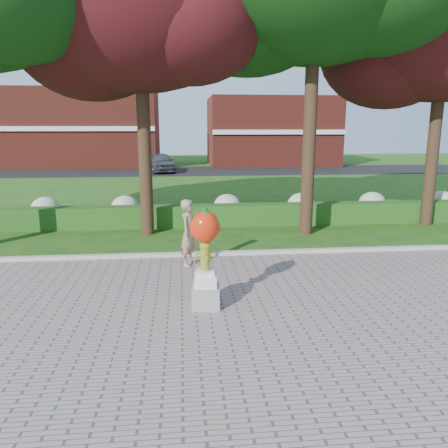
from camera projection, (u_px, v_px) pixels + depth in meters
name	position (u px, v px, depth m)	size (l,w,h in m)	color
ground	(220.00, 296.00, 9.63)	(100.00, 100.00, 0.00)	#1A4D13
walkway	(246.00, 409.00, 5.74)	(40.00, 14.00, 0.04)	gray
curb	(211.00, 254.00, 12.52)	(40.00, 0.18, 0.15)	#ADADA5
lawn_hedge	(203.00, 216.00, 16.34)	(24.00, 0.70, 0.80)	#214D16
hydrangea_row	(216.00, 207.00, 17.33)	(20.10, 1.10, 0.99)	#BBBB8F
street	(191.00, 171.00, 36.82)	(50.00, 8.00, 0.02)	black
building_left	(82.00, 129.00, 40.95)	(14.00, 8.00, 7.00)	maroon
building_right	(271.00, 132.00, 42.71)	(12.00, 8.00, 6.40)	maroon
tree_mid_left	(136.00, 8.00, 13.75)	(8.25, 7.04, 10.69)	black
tree_far_right	(441.00, 30.00, 15.29)	(7.88, 6.72, 10.21)	black
hydrant_sculpture	(205.00, 256.00, 8.73)	(0.60, 0.59, 2.06)	gray
woman	(189.00, 233.00, 11.47)	(0.65, 0.42, 1.77)	#A07D5B
parked_car	(161.00, 162.00, 35.83)	(1.87, 4.64, 1.58)	#43454B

